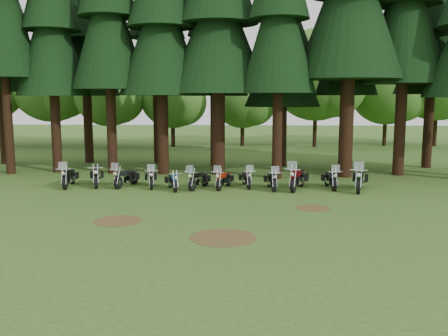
# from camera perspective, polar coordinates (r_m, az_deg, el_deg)

# --- Properties ---
(ground) EXTENTS (120.00, 120.00, 0.00)m
(ground) POSITION_cam_1_polar(r_m,az_deg,el_deg) (20.37, -2.37, -4.78)
(ground) COLOR #33581C
(ground) RESTS_ON ground
(pine_front_2) EXTENTS (4.32, 4.32, 16.22)m
(pine_front_2) POSITION_cam_1_polar(r_m,az_deg,el_deg) (32.17, -19.26, 16.95)
(pine_front_2) COLOR black
(pine_front_2) RESTS_ON ground
(pine_front_4) EXTENTS (4.95, 4.95, 16.33)m
(pine_front_4) POSITION_cam_1_polar(r_m,az_deg,el_deg) (30.05, -7.26, 18.11)
(pine_front_4) COLOR black
(pine_front_4) RESTS_ON ground
(pine_back_1) EXTENTS (4.52, 4.52, 16.22)m
(pine_back_1) POSITION_cam_1_polar(r_m,az_deg,el_deg) (36.22, -15.71, 16.06)
(pine_back_1) COLOR black
(pine_back_1) RESTS_ON ground
(pine_back_2) EXTENTS (4.85, 4.85, 16.30)m
(pine_back_2) POSITION_cam_1_polar(r_m,az_deg,el_deg) (35.11, -7.77, 16.63)
(pine_back_2) COLOR black
(pine_back_2) RESTS_ON ground
(pine_back_3) EXTENTS (4.35, 4.35, 16.20)m
(pine_back_3) POSITION_cam_1_polar(r_m,az_deg,el_deg) (33.18, -1.10, 17.09)
(pine_back_3) COLOR black
(pine_back_3) RESTS_ON ground
(pine_back_4) EXTENTS (4.94, 4.94, 13.78)m
(pine_back_4) POSITION_cam_1_polar(r_m,az_deg,el_deg) (33.30, 6.78, 14.49)
(pine_back_4) COLOR black
(pine_back_4) RESTS_ON ground
(pine_back_5) EXTENTS (3.94, 3.94, 16.33)m
(pine_back_5) POSITION_cam_1_polar(r_m,az_deg,el_deg) (33.64, 14.06, 16.86)
(pine_back_5) COLOR black
(pine_back_5) RESTS_ON ground
(pine_back_6) EXTENTS (4.59, 4.59, 16.58)m
(pine_back_6) POSITION_cam_1_polar(r_m,az_deg,el_deg) (34.98, 22.98, 16.38)
(pine_back_6) COLOR black
(pine_back_6) RESTS_ON ground
(decid_1) EXTENTS (7.91, 7.69, 9.88)m
(decid_1) POSITION_cam_1_polar(r_m,az_deg,el_deg) (48.89, -18.88, 9.25)
(decid_1) COLOR black
(decid_1) RESTS_ON ground
(decid_2) EXTENTS (6.72, 6.53, 8.40)m
(decid_2) POSITION_cam_1_polar(r_m,az_deg,el_deg) (46.19, -12.79, 8.48)
(decid_2) COLOR black
(decid_2) RESTS_ON ground
(decid_3) EXTENTS (6.12, 5.95, 7.65)m
(decid_3) POSITION_cam_1_polar(r_m,az_deg,el_deg) (45.37, -5.60, 8.09)
(decid_3) COLOR black
(decid_3) RESTS_ON ground
(decid_4) EXTENTS (5.93, 5.76, 7.41)m
(decid_4) POSITION_cam_1_polar(r_m,az_deg,el_deg) (46.10, 2.46, 7.95)
(decid_4) COLOR black
(decid_4) RESTS_ON ground
(decid_5) EXTENTS (8.45, 8.21, 10.56)m
(decid_5) POSITION_cam_1_polar(r_m,az_deg,el_deg) (45.98, 11.00, 10.12)
(decid_5) COLOR black
(decid_5) RESTS_ON ground
(decid_6) EXTENTS (7.06, 6.86, 8.82)m
(decid_6) POSITION_cam_1_polar(r_m,az_deg,el_deg) (48.58, 18.51, 8.53)
(decid_6) COLOR black
(decid_6) RESTS_ON ground
(decid_7) EXTENTS (8.44, 8.20, 10.55)m
(decid_7) POSITION_cam_1_polar(r_m,az_deg,el_deg) (49.88, 23.79, 9.42)
(decid_7) COLOR black
(decid_7) RESTS_ON ground
(dirt_patch_0) EXTENTS (1.80, 1.80, 0.01)m
(dirt_patch_0) POSITION_cam_1_polar(r_m,az_deg,el_deg) (18.96, -12.03, -5.93)
(dirt_patch_0) COLOR #4C3D1E
(dirt_patch_0) RESTS_ON ground
(dirt_patch_1) EXTENTS (1.40, 1.40, 0.01)m
(dirt_patch_1) POSITION_cam_1_polar(r_m,az_deg,el_deg) (20.96, 10.14, -4.52)
(dirt_patch_1) COLOR #4C3D1E
(dirt_patch_1) RESTS_ON ground
(dirt_patch_2) EXTENTS (2.20, 2.20, 0.01)m
(dirt_patch_2) POSITION_cam_1_polar(r_m,az_deg,el_deg) (16.44, -0.10, -7.94)
(dirt_patch_2) COLOR #4C3D1E
(dirt_patch_2) RESTS_ON ground
(motorcycle_0) EXTENTS (0.55, 2.27, 1.42)m
(motorcycle_0) POSITION_cam_1_polar(r_m,az_deg,el_deg) (26.56, -17.33, -1.05)
(motorcycle_0) COLOR black
(motorcycle_0) RESTS_ON ground
(motorcycle_1) EXTENTS (0.73, 2.24, 0.93)m
(motorcycle_1) POSITION_cam_1_polar(r_m,az_deg,el_deg) (26.43, -14.36, -0.98)
(motorcycle_1) COLOR black
(motorcycle_1) RESTS_ON ground
(motorcycle_2) EXTENTS (0.94, 2.12, 1.35)m
(motorcycle_2) POSITION_cam_1_polar(r_m,az_deg,el_deg) (25.89, -11.12, -1.11)
(motorcycle_2) COLOR black
(motorcycle_2) RESTS_ON ground
(motorcycle_3) EXTENTS (0.68, 2.07, 1.31)m
(motorcycle_3) POSITION_cam_1_polar(r_m,az_deg,el_deg) (25.56, -8.34, -1.20)
(motorcycle_3) COLOR black
(motorcycle_3) RESTS_ON ground
(motorcycle_4) EXTENTS (0.72, 1.89, 0.79)m
(motorcycle_4) POSITION_cam_1_polar(r_m,az_deg,el_deg) (24.68, -5.88, -1.57)
(motorcycle_4) COLOR black
(motorcycle_4) RESTS_ON ground
(motorcycle_5) EXTENTS (0.98, 2.03, 1.31)m
(motorcycle_5) POSITION_cam_1_polar(r_m,az_deg,el_deg) (24.87, -2.91, -1.39)
(motorcycle_5) COLOR black
(motorcycle_5) RESTS_ON ground
(motorcycle_6) EXTENTS (0.81, 2.03, 1.29)m
(motorcycle_6) POSITION_cam_1_polar(r_m,az_deg,el_deg) (24.91, -0.04, -1.37)
(motorcycle_6) COLOR black
(motorcycle_6) RESTS_ON ground
(motorcycle_7) EXTENTS (0.59, 2.00, 1.26)m
(motorcycle_7) POSITION_cam_1_polar(r_m,az_deg,el_deg) (25.34, 2.58, -1.24)
(motorcycle_7) COLOR black
(motorcycle_7) RESTS_ON ground
(motorcycle_8) EXTENTS (0.50, 2.07, 1.30)m
(motorcycle_8) POSITION_cam_1_polar(r_m,az_deg,el_deg) (24.80, 5.48, -1.45)
(motorcycle_8) COLOR black
(motorcycle_8) RESTS_ON ground
(motorcycle_9) EXTENTS (1.10, 2.43, 1.56)m
(motorcycle_9) POSITION_cam_1_polar(r_m,az_deg,el_deg) (24.87, 8.41, -1.27)
(motorcycle_9) COLOR black
(motorcycle_9) RESTS_ON ground
(motorcycle_10) EXTENTS (0.45, 2.13, 1.34)m
(motorcycle_10) POSITION_cam_1_polar(r_m,az_deg,el_deg) (25.47, 12.07, -1.31)
(motorcycle_10) COLOR black
(motorcycle_10) RESTS_ON ground
(motorcycle_11) EXTENTS (0.98, 2.50, 1.59)m
(motorcycle_11) POSITION_cam_1_polar(r_m,az_deg,el_deg) (25.19, 15.24, -1.33)
(motorcycle_11) COLOR black
(motorcycle_11) RESTS_ON ground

